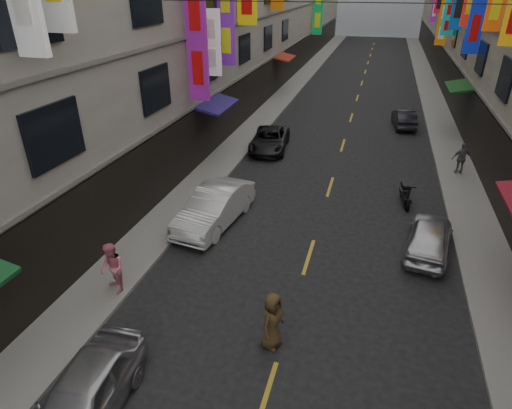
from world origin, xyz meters
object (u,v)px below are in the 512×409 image
Objects in this scene: car_right_mid at (429,237)px; pedestrian_lfar at (112,269)px; car_left_near at (83,398)px; car_right_far at (404,118)px; scooter_far_right at (405,194)px; car_left_far at (270,140)px; pedestrian_rfar at (462,158)px; car_left_mid at (214,207)px; pedestrian_crossing at (272,321)px.

pedestrian_lfar reaches higher than car_right_mid.
car_left_near is 1.08× the size of car_right_far.
car_left_near reaches higher than scooter_far_right.
car_left_far is 10.03m from pedestrian_rfar.
pedestrian_lfar is at bearing -98.26° from car_left_mid.
scooter_far_right is 4.74m from pedestrian_rfar.
car_left_mid is 5.12m from pedestrian_lfar.
scooter_far_right is 12.40m from pedestrian_lfar.
pedestrian_rfar is at bearing 55.40° from car_left_near.
pedestrian_rfar is (9.63, 16.64, 0.26)m from car_left_near.
scooter_far_right is at bearing 82.74° from car_right_far.
scooter_far_right is 8.82m from car_left_far.
car_left_far is at bearing 97.63° from car_left_mid.
car_left_far is 2.53× the size of pedestrian_lfar.
scooter_far_right is 10.19m from pedestrian_crossing.
pedestrian_rfar reaches higher than car_left_mid.
car_right_far is 8.07m from pedestrian_rfar.
pedestrian_lfar is 5.18m from pedestrian_crossing.
car_left_near is at bearing 150.82° from pedestrian_crossing.
car_left_mid is 1.27× the size of car_right_far.
pedestrian_lfar is (-8.89, -20.38, 0.37)m from car_right_far.
car_left_far is (-7.31, 4.93, 0.15)m from scooter_far_right.
car_left_far is at bearing 121.05° from pedestrian_lfar.
car_right_mid is (8.00, -8.63, 0.03)m from car_left_far.
scooter_far_right is at bearing -70.44° from car_right_mid.
pedestrian_lfar is 1.00× the size of pedestrian_crossing.
scooter_far_right is at bearing 43.08° from pedestrian_rfar.
scooter_far_right is 11.57m from car_right_far.
car_left_mid is 17.18m from car_right_far.
scooter_far_right is 8.29m from car_left_mid.
car_left_far is at bearing 31.76° from pedestrian_crossing.
car_left_mid is 1.23× the size of car_right_mid.
pedestrian_lfar is at bearing 99.38° from pedestrian_crossing.
car_left_far reaches higher than car_right_far.
car_left_near is 11.86m from car_right_mid.
car_right_mid is 7.85m from pedestrian_rfar.
car_left_near is 17.69m from car_left_far.
car_right_far is 2.24× the size of pedestrian_rfar.
car_right_far is (0.18, 11.56, 0.14)m from scooter_far_right.
pedestrian_crossing is at bearing 73.54° from car_right_far.
car_left_mid is 8.83m from car_left_far.
car_left_mid reaches higher than car_right_mid.
pedestrian_crossing reaches higher than car_left_mid.
pedestrian_lfar reaches higher than pedestrian_rfar.
car_right_far is 22.24m from pedestrian_lfar.
car_left_far is 1.17× the size of car_right_mid.
pedestrian_rfar is 14.80m from pedestrian_crossing.
car_left_near is at bearing 58.71° from car_right_mid.
pedestrian_rfar reaches higher than car_right_mid.
pedestrian_crossing is (5.13, -0.71, -0.12)m from pedestrian_lfar.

